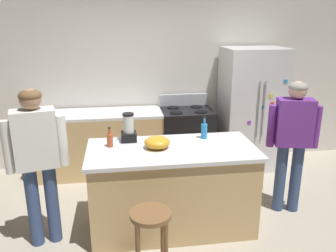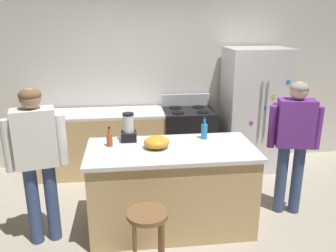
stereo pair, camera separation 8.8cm
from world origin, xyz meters
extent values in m
plane|color=#B2A893|center=(0.00, 0.00, 0.00)|extent=(14.00, 14.00, 0.00)
cube|color=silver|center=(0.00, 1.95, 1.35)|extent=(8.00, 0.10, 2.70)
cube|color=tan|center=(0.00, 0.00, 0.45)|extent=(1.73, 0.80, 0.90)
cube|color=silver|center=(0.00, 0.00, 0.92)|extent=(1.79, 0.86, 0.04)
cube|color=tan|center=(-0.80, 1.55, 0.45)|extent=(2.00, 0.64, 0.90)
cube|color=silver|center=(-0.80, 1.55, 0.92)|extent=(2.00, 0.64, 0.04)
cube|color=silver|center=(1.46, 1.50, 0.92)|extent=(0.90, 0.70, 1.84)
cylinder|color=#B7BABF|center=(1.42, 1.13, 1.01)|extent=(0.02, 0.02, 0.83)
cylinder|color=#B7BABF|center=(1.50, 1.13, 1.01)|extent=(0.02, 0.02, 0.83)
cube|color=yellow|center=(1.59, 1.15, 1.20)|extent=(0.05, 0.01, 0.05)
cube|color=purple|center=(1.30, 1.15, 0.82)|extent=(0.05, 0.01, 0.05)
cube|color=#268CD8|center=(1.79, 1.15, 1.40)|extent=(0.05, 0.01, 0.05)
cube|color=red|center=(1.63, 1.15, 1.08)|extent=(0.05, 0.01, 0.05)
cube|color=#268CD8|center=(1.50, 1.15, 1.04)|extent=(0.05, 0.01, 0.05)
cube|color=black|center=(0.46, 1.52, 0.47)|extent=(0.76, 0.64, 0.94)
cube|color=black|center=(0.46, 1.20, 0.42)|extent=(0.60, 0.01, 0.24)
cube|color=#B7BABF|center=(0.46, 1.81, 1.03)|extent=(0.76, 0.06, 0.18)
cylinder|color=black|center=(0.28, 1.37, 0.95)|extent=(0.18, 0.18, 0.01)
cylinder|color=black|center=(0.64, 1.37, 0.95)|extent=(0.18, 0.18, 0.01)
cylinder|color=black|center=(0.28, 1.67, 0.95)|extent=(0.18, 0.18, 0.01)
cylinder|color=black|center=(0.64, 1.67, 0.95)|extent=(0.18, 0.18, 0.01)
cylinder|color=#384C7A|center=(-1.43, -0.12, 0.43)|extent=(0.16, 0.16, 0.86)
cylinder|color=#384C7A|center=(-1.26, -0.08, 0.43)|extent=(0.16, 0.16, 0.86)
cube|color=white|center=(-1.35, -0.10, 1.15)|extent=(0.44, 0.31, 0.58)
cylinder|color=white|center=(-1.59, -0.16, 1.10)|extent=(0.11, 0.11, 0.52)
cylinder|color=white|center=(-1.10, -0.04, 1.10)|extent=(0.11, 0.11, 0.52)
sphere|color=tan|center=(-1.35, -0.10, 1.54)|extent=(0.24, 0.24, 0.20)
ellipsoid|color=brown|center=(-1.35, -0.10, 1.57)|extent=(0.25, 0.25, 0.12)
cylinder|color=#384C7A|center=(1.52, 0.12, 0.42)|extent=(0.16, 0.16, 0.85)
cylinder|color=#384C7A|center=(1.34, 0.16, 0.42)|extent=(0.16, 0.16, 0.85)
cube|color=#723399|center=(1.43, 0.14, 1.12)|extent=(0.44, 0.31, 0.54)
cylinder|color=#723399|center=(1.67, 0.08, 1.07)|extent=(0.11, 0.11, 0.49)
cylinder|color=#723399|center=(1.19, 0.20, 1.07)|extent=(0.11, 0.11, 0.49)
sphere|color=#D8AD8C|center=(1.43, 0.14, 1.49)|extent=(0.24, 0.24, 0.20)
ellipsoid|color=gray|center=(1.43, 0.14, 1.53)|extent=(0.25, 0.25, 0.12)
cylinder|color=brown|center=(-0.31, -0.80, 0.66)|extent=(0.36, 0.36, 0.04)
cylinder|color=brown|center=(-0.43, -0.68, 0.32)|extent=(0.04, 0.04, 0.64)
cylinder|color=brown|center=(-0.19, -0.68, 0.32)|extent=(0.04, 0.04, 0.64)
cube|color=black|center=(-0.44, 0.29, 0.99)|extent=(0.17, 0.17, 0.10)
cylinder|color=silver|center=(-0.44, 0.29, 1.14)|extent=(0.12, 0.12, 0.19)
cylinder|color=black|center=(-0.44, 0.29, 1.25)|extent=(0.12, 0.12, 0.02)
cylinder|color=#B24C26|center=(-0.65, 0.14, 1.01)|extent=(0.06, 0.06, 0.14)
cylinder|color=#B24C26|center=(-0.65, 0.14, 1.11)|extent=(0.02, 0.02, 0.06)
cylinder|color=black|center=(-0.65, 0.14, 1.15)|extent=(0.03, 0.03, 0.02)
cylinder|color=#268CD8|center=(0.41, 0.25, 1.03)|extent=(0.07, 0.07, 0.17)
cylinder|color=#268CD8|center=(0.41, 0.25, 1.15)|extent=(0.03, 0.03, 0.07)
cylinder|color=black|center=(0.41, 0.25, 1.19)|extent=(0.03, 0.03, 0.02)
ellipsoid|color=orange|center=(-0.16, 0.03, 1.00)|extent=(0.27, 0.27, 0.12)
camera|label=1|loc=(-0.54, -3.37, 2.26)|focal=36.99mm
camera|label=2|loc=(-0.45, -3.38, 2.26)|focal=36.99mm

